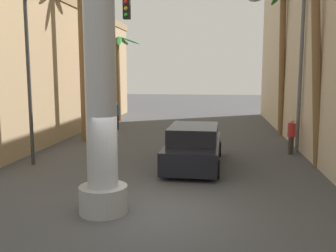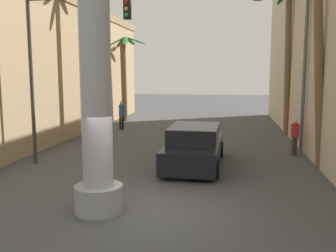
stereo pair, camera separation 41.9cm
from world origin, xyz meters
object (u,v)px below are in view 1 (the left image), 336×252
car_lead (194,147)px  palm_tree_far_left (118,71)px  street_lamp (292,57)px  pedestrian_mid_right (291,133)px  palm_tree_near_right (318,5)px  palm_tree_mid_right (283,43)px  pedestrian_far_left (116,113)px  traffic_light_mast (61,50)px  palm_tree_mid_left (83,45)px

car_lead → palm_tree_far_left: (-6.33, 12.71, 2.96)m
street_lamp → palm_tree_far_left: bearing=137.6°
pedestrian_mid_right → palm_tree_near_right: bearing=-83.4°
palm_tree_mid_right → pedestrian_mid_right: (-0.36, -5.25, -4.32)m
palm_tree_near_right → pedestrian_far_left: palm_tree_near_right is taller
street_lamp → palm_tree_far_left: size_ratio=1.13×
traffic_light_mast → palm_tree_near_right: size_ratio=0.68×
street_lamp → traffic_light_mast: street_lamp is taller
pedestrian_far_left → pedestrian_mid_right: bearing=-32.1°
palm_tree_mid_right → street_lamp: bearing=-94.4°
street_lamp → palm_tree_far_left: street_lamp is taller
street_lamp → car_lead: size_ratio=1.43×
car_lead → palm_tree_mid_left: bearing=142.4°
traffic_light_mast → pedestrian_mid_right: 10.25m
street_lamp → palm_tree_mid_right: bearing=85.6°
palm_tree_near_right → palm_tree_mid_right: palm_tree_near_right is taller
pedestrian_mid_right → palm_tree_mid_right: bearing=86.1°
palm_tree_mid_left → car_lead: bearing=-37.6°
street_lamp → palm_tree_near_right: (0.27, -2.81, 1.74)m
palm_tree_mid_left → pedestrian_mid_right: bearing=-11.3°
pedestrian_mid_right → car_lead: bearing=-147.8°
palm_tree_near_right → palm_tree_mid_right: (0.10, 7.51, -0.74)m
car_lead → pedestrian_far_left: size_ratio=2.72×
street_lamp → palm_tree_mid_right: size_ratio=0.85×
pedestrian_far_left → palm_tree_mid_right: bearing=-4.2°
palm_tree_far_left → pedestrian_far_left: size_ratio=3.46×
traffic_light_mast → palm_tree_mid_right: palm_tree_mid_right is taller
palm_tree_near_right → palm_tree_mid_left: (-10.40, 4.28, -1.02)m
traffic_light_mast → palm_tree_mid_left: size_ratio=0.73×
palm_tree_mid_left → pedestrian_far_left: (0.60, 3.96, -3.91)m
palm_tree_mid_left → pedestrian_mid_right: (10.14, -2.02, -4.04)m
car_lead → pedestrian_mid_right: 4.90m
palm_tree_mid_right → pedestrian_far_left: bearing=175.8°
palm_tree_far_left → pedestrian_mid_right: 14.81m
palm_tree_mid_left → palm_tree_mid_right: palm_tree_mid_left is taller
car_lead → pedestrian_far_left: 10.15m
car_lead → street_lamp: bearing=37.3°
street_lamp → palm_tree_near_right: palm_tree_near_right is taller
street_lamp → traffic_light_mast: (-9.05, -3.82, 0.17)m
car_lead → pedestrian_far_left: bearing=122.1°
car_lead → palm_tree_near_right: (4.40, 0.34, 5.24)m
palm_tree_near_right → palm_tree_mid_right: bearing=89.3°
street_lamp → pedestrian_far_left: (-9.53, 5.44, -3.19)m
palm_tree_far_left → car_lead: bearing=-63.5°
car_lead → pedestrian_far_left: (-5.40, 8.59, 0.31)m
street_lamp → palm_tree_far_left: 14.18m
street_lamp → palm_tree_near_right: size_ratio=0.75×
palm_tree_mid_left → traffic_light_mast: bearing=-78.5°
traffic_light_mast → palm_tree_mid_left: (-1.08, 5.30, 0.55)m
pedestrian_far_left → palm_tree_mid_left: bearing=-98.6°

